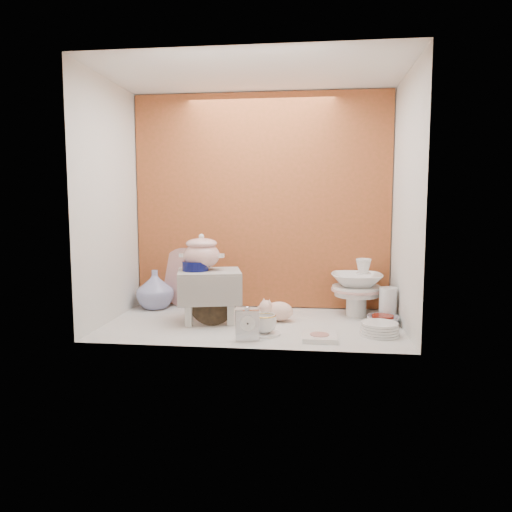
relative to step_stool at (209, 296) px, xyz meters
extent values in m
plane|color=silver|center=(0.27, -0.03, -0.16)|extent=(1.80, 1.80, 0.00)
cube|color=#AC4E2B|center=(0.27, 0.47, 0.59)|extent=(1.80, 0.06, 1.50)
cube|color=silver|center=(-0.63, -0.03, 0.59)|extent=(0.06, 1.00, 1.50)
cube|color=silver|center=(1.17, -0.03, 0.59)|extent=(0.06, 1.00, 1.50)
cube|color=white|center=(0.27, -0.03, 1.34)|extent=(1.80, 1.00, 0.06)
cylinder|color=#0A0E4C|center=(-0.08, -0.01, 0.19)|extent=(0.17, 0.17, 0.06)
imported|color=white|center=(-0.46, 0.33, -0.03)|extent=(0.28, 0.28, 0.27)
cube|color=silver|center=(0.29, -0.38, -0.07)|extent=(0.13, 0.07, 0.19)
ellipsoid|color=beige|center=(0.43, 0.06, -0.10)|extent=(0.23, 0.17, 0.13)
cylinder|color=white|center=(0.37, -0.26, -0.16)|extent=(0.18, 0.18, 0.01)
imported|color=white|center=(0.37, -0.26, -0.10)|extent=(0.18, 0.18, 0.11)
cube|color=white|center=(0.68, -0.32, -0.15)|extent=(0.19, 0.19, 0.03)
cylinder|color=white|center=(1.02, -0.19, -0.12)|extent=(0.28, 0.28, 0.07)
imported|color=silver|center=(1.07, 0.03, -0.13)|extent=(0.20, 0.20, 0.06)
cylinder|color=silver|center=(1.11, 0.13, -0.05)|extent=(0.13, 0.13, 0.22)
camera|label=1|loc=(0.64, -2.91, 0.59)|focal=33.83mm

